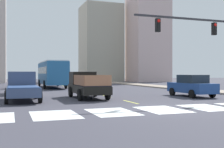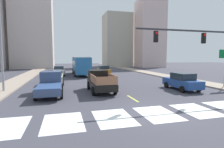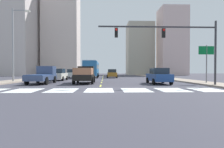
% 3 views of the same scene
% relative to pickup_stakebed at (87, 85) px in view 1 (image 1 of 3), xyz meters
% --- Properties ---
extents(ground_plane, '(160.00, 160.00, 0.00)m').
position_rel_pickup_stakebed_xyz_m(ground_plane, '(1.89, -7.93, -0.94)').
color(ground_plane, '#3E3D48').
extents(sidewalk_right, '(2.93, 110.00, 0.15)m').
position_rel_pickup_stakebed_xyz_m(sidewalk_right, '(13.32, 10.07, -0.86)').
color(sidewalk_right, gray).
rests_on(sidewalk_right, ground).
extents(crosswalk_stripe_1, '(2.05, 2.99, 0.01)m').
position_rel_pickup_stakebed_xyz_m(crosswalk_stripe_1, '(-3.52, -7.93, -0.93)').
color(crosswalk_stripe_1, white).
rests_on(crosswalk_stripe_1, ground).
extents(crosswalk_stripe_2, '(2.05, 2.99, 0.01)m').
position_rel_pickup_stakebed_xyz_m(crosswalk_stripe_2, '(-0.81, -7.93, -0.93)').
color(crosswalk_stripe_2, white).
rests_on(crosswalk_stripe_2, ground).
extents(crosswalk_stripe_3, '(2.05, 2.99, 0.01)m').
position_rel_pickup_stakebed_xyz_m(crosswalk_stripe_3, '(1.89, -7.93, -0.93)').
color(crosswalk_stripe_3, white).
rests_on(crosswalk_stripe_3, ground).
extents(crosswalk_stripe_4, '(2.05, 2.99, 0.01)m').
position_rel_pickup_stakebed_xyz_m(crosswalk_stripe_4, '(4.59, -7.93, -0.93)').
color(crosswalk_stripe_4, white).
rests_on(crosswalk_stripe_4, ground).
extents(lane_dash_0, '(0.16, 2.40, 0.01)m').
position_rel_pickup_stakebed_xyz_m(lane_dash_0, '(1.89, -3.93, -0.93)').
color(lane_dash_0, '#D2D249').
rests_on(lane_dash_0, ground).
extents(lane_dash_1, '(0.16, 2.40, 0.01)m').
position_rel_pickup_stakebed_xyz_m(lane_dash_1, '(1.89, 1.07, -0.93)').
color(lane_dash_1, '#D2D249').
rests_on(lane_dash_1, ground).
extents(lane_dash_2, '(0.16, 2.40, 0.01)m').
position_rel_pickup_stakebed_xyz_m(lane_dash_2, '(1.89, 6.07, -0.93)').
color(lane_dash_2, '#D2D249').
rests_on(lane_dash_2, ground).
extents(lane_dash_3, '(0.16, 2.40, 0.01)m').
position_rel_pickup_stakebed_xyz_m(lane_dash_3, '(1.89, 11.07, -0.93)').
color(lane_dash_3, '#D2D249').
rests_on(lane_dash_3, ground).
extents(lane_dash_4, '(0.16, 2.40, 0.01)m').
position_rel_pickup_stakebed_xyz_m(lane_dash_4, '(1.89, 16.07, -0.93)').
color(lane_dash_4, '#D2D249').
rests_on(lane_dash_4, ground).
extents(lane_dash_5, '(0.16, 2.40, 0.01)m').
position_rel_pickup_stakebed_xyz_m(lane_dash_5, '(1.89, 21.07, -0.93)').
color(lane_dash_5, '#D2D249').
rests_on(lane_dash_5, ground).
extents(lane_dash_6, '(0.16, 2.40, 0.01)m').
position_rel_pickup_stakebed_xyz_m(lane_dash_6, '(1.89, 26.07, -0.93)').
color(lane_dash_6, '#D2D249').
rests_on(lane_dash_6, ground).
extents(lane_dash_7, '(0.16, 2.40, 0.01)m').
position_rel_pickup_stakebed_xyz_m(lane_dash_7, '(1.89, 31.07, -0.93)').
color(lane_dash_7, '#D2D249').
rests_on(lane_dash_7, ground).
extents(pickup_stakebed, '(2.18, 5.20, 1.96)m').
position_rel_pickup_stakebed_xyz_m(pickup_stakebed, '(0.00, 0.00, 0.00)').
color(pickup_stakebed, black).
rests_on(pickup_stakebed, ground).
extents(pickup_dark, '(2.18, 5.20, 1.96)m').
position_rel_pickup_stakebed_xyz_m(pickup_dark, '(-4.61, -0.50, -0.02)').
color(pickup_dark, '#36466B').
rests_on(pickup_dark, ground).
extents(city_bus, '(2.72, 10.80, 3.32)m').
position_rel_pickup_stakebed_xyz_m(city_bus, '(-0.39, 16.12, 1.02)').
color(city_bus, '#255F97').
rests_on(city_bus, ground).
extents(sedan_far, '(2.02, 4.40, 1.72)m').
position_rel_pickup_stakebed_xyz_m(sedan_far, '(3.70, 15.17, -0.08)').
color(sedan_far, '#A1681D').
rests_on(sedan_far, ground).
extents(sedan_mid, '(2.02, 4.40, 1.72)m').
position_rel_pickup_stakebed_xyz_m(sedan_mid, '(8.15, -1.61, -0.08)').
color(sedan_mid, navy).
rests_on(sedan_mid, ground).
extents(sedan_near_left, '(2.02, 4.40, 1.72)m').
position_rel_pickup_stakebed_xyz_m(sedan_near_left, '(-4.23, 15.80, -0.08)').
color(sedan_near_left, silver).
rests_on(sedan_near_left, ground).
extents(sedan_near_right, '(2.02, 4.40, 1.72)m').
position_rel_pickup_stakebed_xyz_m(sedan_near_right, '(-4.46, 5.72, -0.08)').
color(sedan_near_right, beige).
rests_on(sedan_near_right, ground).
extents(block_mid_left, '(8.01, 7.22, 20.82)m').
position_rel_pickup_stakebed_xyz_m(block_mid_left, '(23.29, 35.82, 9.47)').
color(block_mid_left, beige).
rests_on(block_mid_left, ground).
extents(block_low_left, '(8.57, 8.27, 17.41)m').
position_rel_pickup_stakebed_xyz_m(block_low_left, '(14.22, 41.96, 7.77)').
color(block_low_left, '#ACA694').
rests_on(block_low_left, ground).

